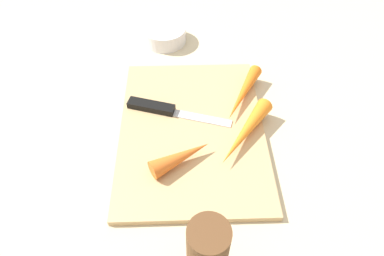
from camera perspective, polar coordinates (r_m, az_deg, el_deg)
The scene contains 7 objects.
ground_plane at distance 0.64m, azimuth 0.00°, elevation -0.71°, with size 1.40×1.40×0.00m, color #C6B793.
cutting_board at distance 0.63m, azimuth 0.00°, elevation -0.36°, with size 0.36×0.26×0.01m, color tan.
knife at distance 0.66m, azimuth -5.65°, elevation 3.31°, with size 0.08×0.20×0.01m.
carrot_longest at distance 0.61m, azimuth 8.78°, elevation -0.66°, with size 0.03×0.03×0.16m, color orange.
carrot_medium at distance 0.68m, azimuth 8.44°, elevation 5.72°, with size 0.03×0.03×0.15m, color orange.
carrot_shortest at distance 0.57m, azimuth -1.78°, elevation -4.76°, with size 0.03×0.03×0.11m, color orange.
small_bowl at distance 0.84m, azimuth -4.57°, elevation 15.11°, with size 0.10×0.10×0.04m, color silver.
Camera 1 is at (-0.41, 0.01, 0.48)m, focal length 32.32 mm.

